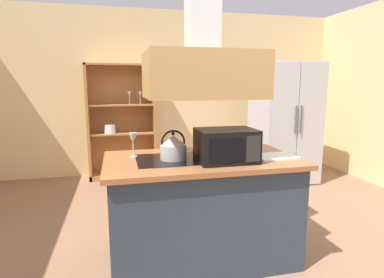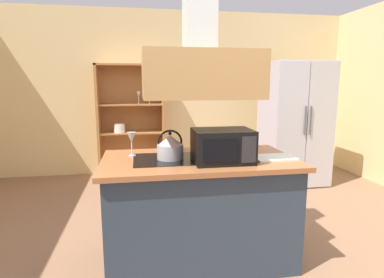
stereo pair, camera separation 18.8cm
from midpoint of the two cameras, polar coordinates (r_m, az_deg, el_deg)
ground_plane at (r=2.95m, az=6.57°, el=-20.96°), size 7.80×7.80×0.00m
wall_back at (r=5.47m, az=-1.94°, el=8.30°), size 6.00×0.12×2.70m
kitchen_island at (r=2.78m, az=3.21°, el=-12.45°), size 1.60×0.90×0.90m
range_hood at (r=2.57m, az=3.49°, el=14.20°), size 0.90×0.70×1.30m
refrigerator at (r=5.05m, az=19.00°, el=2.66°), size 0.90×0.77×1.83m
dish_cabinet at (r=5.25m, az=-9.90°, el=2.08°), size 1.06×0.40×1.81m
kettle at (r=2.58m, az=-1.88°, el=-1.46°), size 0.22×0.22×0.24m
cutting_board at (r=2.72m, az=16.39°, el=-3.27°), size 0.35×0.26×0.02m
microwave at (r=2.50m, az=7.69°, el=-1.24°), size 0.46×0.35×0.26m
wine_glass_on_counter at (r=2.71m, az=-8.93°, el=0.09°), size 0.08×0.08×0.21m
fruit_bowl at (r=2.90m, az=4.90°, el=-1.28°), size 0.24×0.24×0.14m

